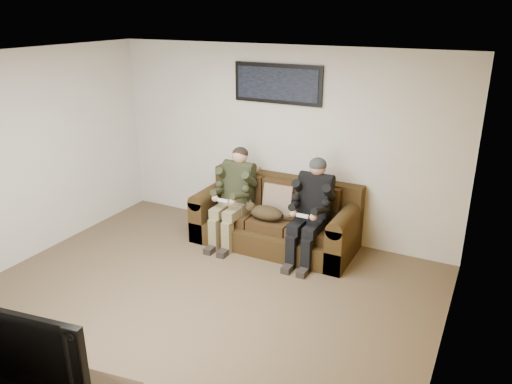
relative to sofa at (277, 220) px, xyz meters
The scene contains 14 objects.
floor 1.87m from the sofa, 95.27° to the right, with size 5.00×5.00×0.00m, color brown.
ceiling 2.92m from the sofa, 95.27° to the right, with size 5.00×5.00×0.00m, color silver.
wall_back 1.07m from the sofa, 111.75° to the left, with size 5.00×5.00×0.00m, color beige.
wall_left 3.38m from the sofa, 145.60° to the right, with size 4.50×4.50×0.00m, color beige.
wall_right 3.12m from the sofa, 38.09° to the right, with size 4.50×4.50×0.00m, color beige.
accent_wall_right 3.11m from the sofa, 38.21° to the right, with size 4.50×4.50×0.00m, color #A77110.
sofa is the anchor object (origin of this frame).
throw_pillow 0.30m from the sofa, 90.00° to the left, with size 0.41×0.12×0.39m, color #886C59.
throw_blanket 0.90m from the sofa, 157.48° to the left, with size 0.44×0.22×0.08m, color tan.
person_left 0.70m from the sofa, 162.00° to the right, with size 0.51×0.87×1.29m.
person_right 0.70m from the sofa, 17.96° to the right, with size 0.51×0.86×1.30m.
cat 0.33m from the sofa, 102.64° to the right, with size 0.66×0.26×0.24m.
framed_poster 1.82m from the sofa, 117.22° to the left, with size 1.25×0.05×0.52m.
television 3.81m from the sofa, 93.28° to the right, with size 1.17×0.15×0.67m, color black.
Camera 1 is at (2.73, -3.83, 3.05)m, focal length 35.00 mm.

